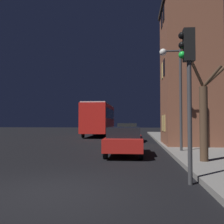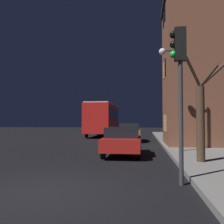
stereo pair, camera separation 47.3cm
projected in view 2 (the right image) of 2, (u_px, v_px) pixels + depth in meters
ground_plane at (42, 191)px, 6.04m from camera, size 120.00×120.00×0.00m
brick_building at (190, 72)px, 16.71m from camera, size 3.55×4.49×9.64m
streetlamp at (174, 82)px, 13.04m from camera, size 1.16×0.37×5.39m
traffic_light at (179, 72)px, 6.73m from camera, size 0.43×0.24×4.24m
bare_tree at (202, 115)px, 9.49m from camera, size 2.05×0.74×4.13m
bus at (103, 117)px, 28.40m from camera, size 2.60×9.58×3.61m
car_near_lane at (123, 140)px, 12.45m from camera, size 1.77×4.10×1.41m
car_mid_lane at (130, 132)px, 20.94m from camera, size 1.75×3.99×1.53m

